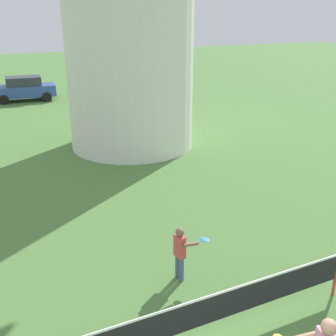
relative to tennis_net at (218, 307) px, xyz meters
name	(u,v)px	position (x,y,z in m)	size (l,w,h in m)	color
tennis_net	(218,307)	(0.00, 0.00, 0.00)	(5.72, 0.06, 1.10)	red
player_far	(181,250)	(0.24, 1.86, 0.03)	(0.75, 0.45, 1.26)	slate
parked_car_blue	(24,88)	(-0.09, 23.58, 0.12)	(3.99, 2.14, 1.56)	#334C99
parked_car_green	(109,83)	(5.58, 23.18, 0.12)	(3.98, 2.13, 1.56)	#1E6638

